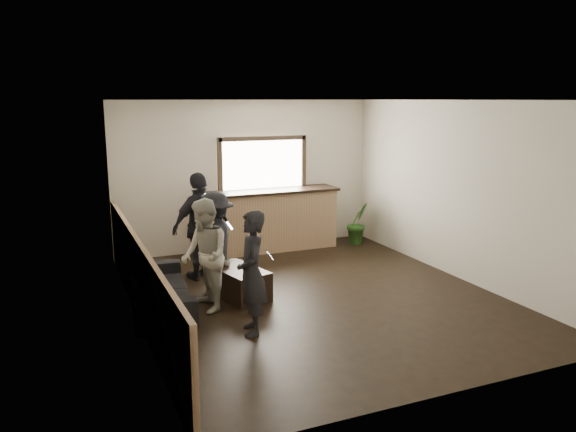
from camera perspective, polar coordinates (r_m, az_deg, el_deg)
name	(u,v)px	position (r m, az deg, el deg)	size (l,w,h in m)	color
ground	(315,296)	(8.25, 2.75, -8.14)	(5.00, 6.00, 0.01)	black
room_shell	(267,200)	(7.59, -2.17, 1.58)	(5.01, 6.01, 2.80)	silver
bar_counter	(268,216)	(10.58, -2.08, -0.05)	(2.70, 0.68, 2.13)	#A17B57
sofa	(160,287)	(7.93, -12.90, -7.09)	(1.96, 0.77, 0.57)	black
coffee_table	(239,283)	(8.18, -5.04, -6.76)	(0.53, 0.96, 0.43)	black
cup_a	(227,263)	(8.26, -6.25, -4.73)	(0.11, 0.11, 0.09)	silver
cup_b	(254,267)	(8.04, -3.48, -5.14)	(0.10, 0.10, 0.09)	silver
potted_plant	(358,223)	(11.16, 7.09, -0.70)	(0.46, 0.37, 0.83)	#2D6623
person_a	(252,273)	(6.79, -3.70, -5.82)	(0.50, 0.61, 1.52)	black
person_b	(205,256)	(7.58, -8.47, -4.01)	(0.60, 0.76, 1.53)	#B9B7A7
person_c	(215,243)	(8.27, -7.40, -2.70)	(0.98, 1.13, 1.51)	black
person_d	(201,226)	(8.94, -8.84, -1.02)	(1.08, 0.71, 1.70)	black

